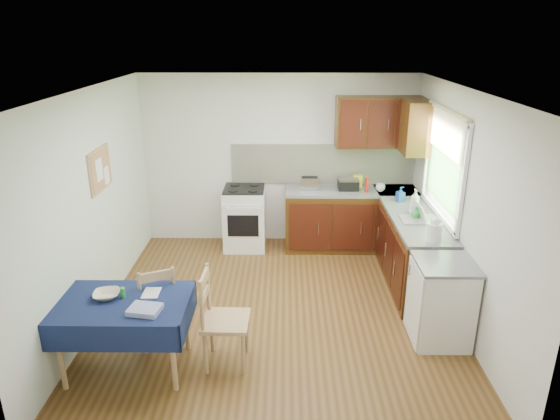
{
  "coord_description": "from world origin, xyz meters",
  "views": [
    {
      "loc": [
        0.09,
        -5.05,
        3.08
      ],
      "look_at": [
        0.04,
        0.29,
        1.13
      ],
      "focal_mm": 32.0,
      "sensor_mm": 36.0,
      "label": 1
    }
  ],
  "objects_px": {
    "chair_near": "(221,316)",
    "sandwich_press": "(348,184)",
    "chair_far": "(157,303)",
    "dish_rack": "(420,218)",
    "dining_table": "(124,311)",
    "toaster": "(310,183)",
    "kettle": "(434,231)"
  },
  "relations": [
    {
      "from": "chair_near",
      "to": "sandwich_press",
      "type": "xyz_separation_m",
      "value": [
        1.52,
        2.78,
        0.46
      ]
    },
    {
      "from": "chair_far",
      "to": "dish_rack",
      "type": "distance_m",
      "value": 3.2
    },
    {
      "from": "dish_rack",
      "to": "chair_near",
      "type": "bearing_deg",
      "value": -137.08
    },
    {
      "from": "dining_table",
      "to": "chair_near",
      "type": "xyz_separation_m",
      "value": [
        0.88,
        0.09,
        -0.1
      ]
    },
    {
      "from": "sandwich_press",
      "to": "dining_table",
      "type": "bearing_deg",
      "value": -134.84
    },
    {
      "from": "toaster",
      "to": "chair_far",
      "type": "bearing_deg",
      "value": -117.35
    },
    {
      "from": "chair_near",
      "to": "kettle",
      "type": "distance_m",
      "value": 2.46
    },
    {
      "from": "chair_near",
      "to": "kettle",
      "type": "bearing_deg",
      "value": -66.04
    },
    {
      "from": "chair_far",
      "to": "toaster",
      "type": "relative_size",
      "value": 3.47
    },
    {
      "from": "kettle",
      "to": "toaster",
      "type": "bearing_deg",
      "value": 124.4
    },
    {
      "from": "toaster",
      "to": "kettle",
      "type": "height_order",
      "value": "kettle"
    },
    {
      "from": "chair_far",
      "to": "chair_near",
      "type": "distance_m",
      "value": 0.75
    },
    {
      "from": "chair_far",
      "to": "dining_table",
      "type": "bearing_deg",
      "value": 39.86
    },
    {
      "from": "toaster",
      "to": "sandwich_press",
      "type": "xyz_separation_m",
      "value": [
        0.56,
        0.01,
        -0.01
      ]
    },
    {
      "from": "chair_near",
      "to": "toaster",
      "type": "distance_m",
      "value": 2.97
    },
    {
      "from": "chair_near",
      "to": "dining_table",
      "type": "bearing_deg",
      "value": 97.35
    },
    {
      "from": "sandwich_press",
      "to": "toaster",
      "type": "bearing_deg",
      "value": 176.24
    },
    {
      "from": "chair_far",
      "to": "chair_near",
      "type": "xyz_separation_m",
      "value": [
        0.68,
        -0.31,
        0.04
      ]
    },
    {
      "from": "chair_near",
      "to": "dish_rack",
      "type": "relative_size",
      "value": 2.22
    },
    {
      "from": "chair_far",
      "to": "kettle",
      "type": "relative_size",
      "value": 3.25
    },
    {
      "from": "sandwich_press",
      "to": "dish_rack",
      "type": "distance_m",
      "value": 1.43
    },
    {
      "from": "chair_far",
      "to": "sandwich_press",
      "type": "bearing_deg",
      "value": -156.2
    },
    {
      "from": "chair_near",
      "to": "toaster",
      "type": "relative_size",
      "value": 3.77
    },
    {
      "from": "sandwich_press",
      "to": "kettle",
      "type": "height_order",
      "value": "kettle"
    },
    {
      "from": "toaster",
      "to": "chair_near",
      "type": "bearing_deg",
      "value": -102.68
    },
    {
      "from": "chair_near",
      "to": "sandwich_press",
      "type": "bearing_deg",
      "value": -27.19
    },
    {
      "from": "kettle",
      "to": "dining_table",
      "type": "bearing_deg",
      "value": -161.9
    },
    {
      "from": "sandwich_press",
      "to": "dish_rack",
      "type": "height_order",
      "value": "dish_rack"
    },
    {
      "from": "dining_table",
      "to": "dish_rack",
      "type": "height_order",
      "value": "dish_rack"
    },
    {
      "from": "dining_table",
      "to": "chair_near",
      "type": "height_order",
      "value": "chair_near"
    },
    {
      "from": "toaster",
      "to": "dish_rack",
      "type": "xyz_separation_m",
      "value": [
        1.27,
        -1.22,
        -0.07
      ]
    },
    {
      "from": "chair_far",
      "to": "toaster",
      "type": "xyz_separation_m",
      "value": [
        1.64,
        2.46,
        0.51
      ]
    }
  ]
}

